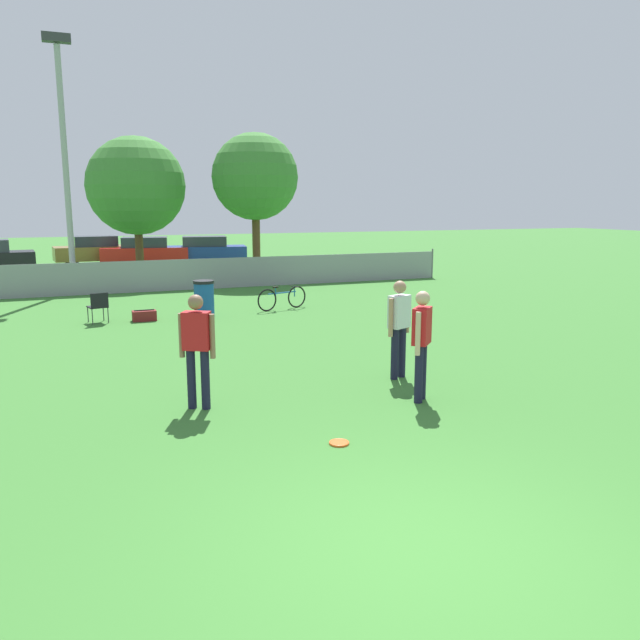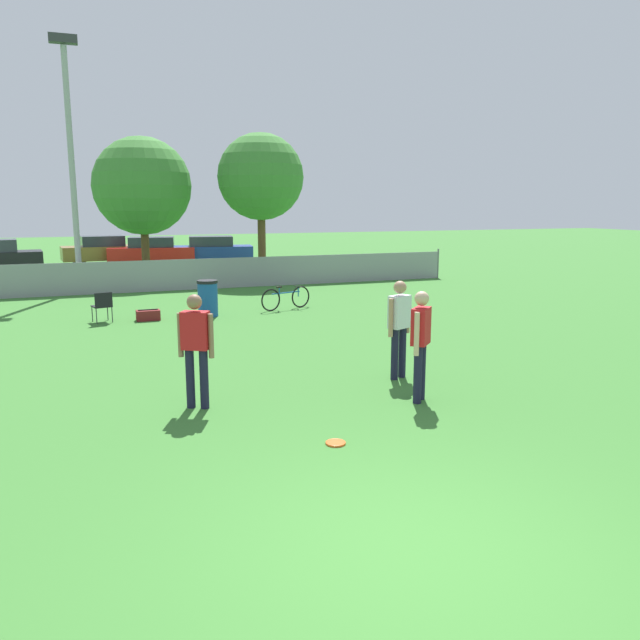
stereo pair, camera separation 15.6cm
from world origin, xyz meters
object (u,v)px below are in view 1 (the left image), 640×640
(gear_bag_sideline, at_px, (144,316))
(player_defender_red, at_px, (197,343))
(tree_near_pole, at_px, (136,186))
(bicycle_sideline, at_px, (282,298))
(frisbee_disc, at_px, (339,443))
(parked_car_tan, at_px, (95,250))
(trash_bin, at_px, (204,298))
(folding_chair_sideline, at_px, (98,305))
(player_thrower_red, at_px, (422,338))
(parked_car_blue, at_px, (205,250))
(light_pole, at_px, (64,144))
(player_receiver_white, at_px, (399,322))
(tree_far_right, at_px, (255,177))
(parked_car_red, at_px, (145,251))

(gear_bag_sideline, bearing_deg, player_defender_red, -90.51)
(tree_near_pole, height_order, bicycle_sideline, tree_near_pole)
(player_defender_red, bearing_deg, bicycle_sideline, 93.92)
(frisbee_disc, bearing_deg, parked_car_tan, 93.71)
(trash_bin, height_order, gear_bag_sideline, trash_bin)
(folding_chair_sideline, relative_size, trash_bin, 0.80)
(player_defender_red, distance_m, player_thrower_red, 3.39)
(player_thrower_red, height_order, parked_car_blue, player_thrower_red)
(player_thrower_red, relative_size, frisbee_disc, 6.61)
(player_thrower_red, bearing_deg, tree_near_pole, 52.05)
(light_pole, xyz_separation_m, folding_chair_sideline, (0.51, -6.67, -4.57))
(tree_near_pole, height_order, trash_bin, tree_near_pole)
(player_receiver_white, bearing_deg, tree_far_right, 58.88)
(parked_car_tan, bearing_deg, player_defender_red, -94.52)
(tree_far_right, bearing_deg, bicycle_sideline, -100.80)
(parked_car_red, distance_m, parked_car_blue, 3.01)
(parked_car_red, bearing_deg, player_defender_red, -85.19)
(tree_far_right, relative_size, player_receiver_white, 3.39)
(light_pole, bearing_deg, gear_bag_sideline, -76.45)
(player_thrower_red, relative_size, parked_car_blue, 0.38)
(player_receiver_white, height_order, player_thrower_red, same)
(tree_far_right, distance_m, trash_bin, 9.55)
(trash_bin, height_order, parked_car_blue, parked_car_blue)
(trash_bin, relative_size, parked_car_tan, 0.24)
(tree_near_pole, relative_size, bicycle_sideline, 3.45)
(player_receiver_white, distance_m, folding_chair_sideline, 8.79)
(parked_car_blue, bearing_deg, player_thrower_red, -84.42)
(player_thrower_red, relative_size, bicycle_sideline, 1.05)
(bicycle_sideline, xyz_separation_m, parked_car_red, (-2.03, 16.04, 0.33))
(tree_far_right, relative_size, folding_chair_sideline, 7.35)
(bicycle_sideline, bearing_deg, player_defender_red, -133.64)
(parked_car_red, bearing_deg, bicycle_sideline, -73.27)
(tree_near_pole, relative_size, player_defender_red, 3.29)
(light_pole, bearing_deg, player_thrower_red, -72.57)
(player_receiver_white, relative_size, player_thrower_red, 1.00)
(light_pole, xyz_separation_m, parked_car_red, (3.55, 9.62, -4.37))
(player_defender_red, distance_m, player_receiver_white, 3.60)
(tree_far_right, relative_size, bicycle_sideline, 3.55)
(parked_car_red, bearing_deg, folding_chair_sideline, -91.04)
(player_receiver_white, bearing_deg, folding_chair_sideline, 97.78)
(parked_car_tan, bearing_deg, gear_bag_sideline, -93.90)
(folding_chair_sideline, bearing_deg, trash_bin, 164.71)
(gear_bag_sideline, bearing_deg, player_thrower_red, -69.61)
(trash_bin, bearing_deg, tree_near_pole, 94.20)
(player_defender_red, relative_size, gear_bag_sideline, 2.86)
(gear_bag_sideline, distance_m, parked_car_tan, 17.49)
(parked_car_tan, relative_size, parked_car_red, 0.92)
(frisbee_disc, xyz_separation_m, trash_bin, (0.29, 9.82, 0.49))
(bicycle_sideline, height_order, parked_car_blue, parked_car_blue)
(gear_bag_sideline, height_order, parked_car_blue, parked_car_blue)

